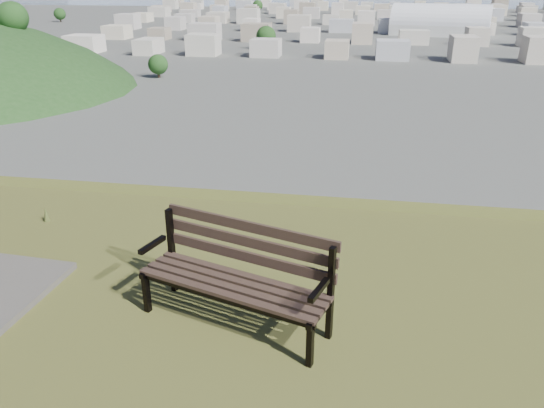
# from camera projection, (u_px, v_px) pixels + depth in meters

# --- Properties ---
(park_bench) EXTENTS (1.75, 1.02, 0.87)m
(park_bench) POSITION_uv_depth(u_px,v_px,m) (238.00, 270.00, 4.52)
(park_bench) COLOR #3B2C22
(park_bench) RESTS_ON hilltop_mesa
(arena) EXTENTS (51.09, 30.34, 20.18)m
(arena) POSITION_uv_depth(u_px,v_px,m) (440.00, 26.00, 269.91)
(arena) COLOR silver
(arena) RESTS_ON ground
(city_blocks) EXTENTS (395.00, 361.00, 7.00)m
(city_blocks) POSITION_uv_depth(u_px,v_px,m) (366.00, 14.00, 369.12)
(city_blocks) COLOR beige
(city_blocks) RESTS_ON ground
(city_trees) EXTENTS (406.52, 387.20, 9.98)m
(city_trees) POSITION_uv_depth(u_px,v_px,m) (320.00, 20.00, 304.26)
(city_trees) COLOR #38291C
(city_trees) RESTS_ON ground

